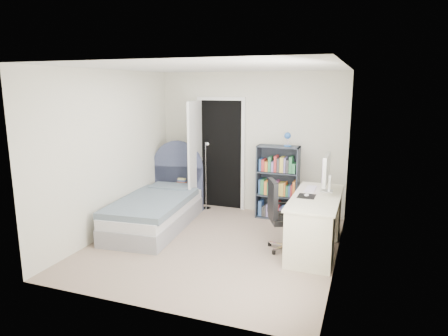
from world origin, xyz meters
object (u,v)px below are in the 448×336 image
(bookcase, at_px, (278,185))
(office_chair, at_px, (281,212))
(bed, at_px, (157,208))
(desk, at_px, (316,220))
(nightstand, at_px, (186,188))
(floor_lamp, at_px, (207,182))

(bookcase, height_order, office_chair, bookcase)
(bed, distance_m, bookcase, 2.07)
(bookcase, height_order, desk, bookcase)
(bookcase, bearing_deg, office_chair, -75.76)
(office_chair, bearing_deg, nightstand, 148.42)
(floor_lamp, relative_size, office_chair, 1.27)
(bookcase, bearing_deg, floor_lamp, 178.41)
(desk, bearing_deg, bookcase, 124.51)
(nightstand, relative_size, floor_lamp, 0.47)
(bookcase, bearing_deg, desk, -55.49)
(desk, bearing_deg, nightstand, 156.94)
(nightstand, distance_m, floor_lamp, 0.41)
(office_chair, bearing_deg, bed, 172.12)
(nightstand, height_order, floor_lamp, floor_lamp)
(bed, bearing_deg, desk, -2.14)
(floor_lamp, height_order, office_chair, floor_lamp)
(floor_lamp, relative_size, desk, 0.80)
(floor_lamp, distance_m, bookcase, 1.34)
(bed, relative_size, office_chair, 2.16)
(nightstand, distance_m, office_chair, 2.41)
(nightstand, xyz_separation_m, desk, (2.50, -1.06, 0.03))
(floor_lamp, bearing_deg, desk, -29.12)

